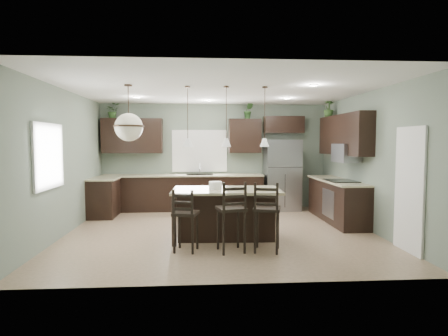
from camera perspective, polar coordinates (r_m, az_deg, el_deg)
ground at (r=7.57m, az=-0.56°, el=-9.70°), size 6.00×6.00×0.00m
pantry_door at (r=6.75m, az=26.40°, el=-2.99°), size 0.04×0.82×2.04m
window_back at (r=10.08m, az=-3.73°, el=2.61°), size 1.35×0.02×1.00m
window_left at (r=7.03m, az=-25.26°, el=1.64°), size 0.02×1.10×1.00m
left_return_cabs at (r=9.42m, az=-17.86°, el=-4.39°), size 0.60×0.90×0.90m
left_return_countertop at (r=9.36m, az=-17.81°, el=-1.54°), size 0.66×0.96×0.04m
back_lower_cabs at (r=9.89m, az=-6.31°, el=-3.83°), size 4.20×0.60×0.90m
back_countertop at (r=9.82m, az=-6.34°, el=-1.12°), size 4.20×0.66×0.04m
sink_inset at (r=9.81m, az=-3.71°, el=-1.02°), size 0.70×0.45×0.01m
faucet at (r=9.76m, az=-3.71°, el=-0.19°), size 0.02×0.02×0.28m
back_upper_left at (r=10.07m, az=-13.78°, el=4.78°), size 1.55×0.34×0.90m
back_upper_right at (r=9.99m, az=3.18°, el=4.90°), size 0.85×0.34×0.90m
fridge_header at (r=10.18m, az=9.10°, el=6.53°), size 1.05×0.34×0.45m
right_lower_cabs at (r=8.89m, az=16.82°, el=-4.86°), size 0.60×2.35×0.90m
right_countertop at (r=8.82m, az=16.76°, el=-1.85°), size 0.66×2.35×0.04m
cooktop at (r=8.56m, az=17.41°, el=-1.86°), size 0.58×0.75×0.02m
wall_oven_front at (r=8.53m, az=15.55°, el=-5.20°), size 0.01×0.72×0.60m
right_upper_cabs at (r=8.83m, az=17.81°, el=4.83°), size 0.34×2.35×0.90m
microwave at (r=8.56m, az=18.12°, el=2.18°), size 0.40×0.75×0.40m
refrigerator at (r=9.98m, az=8.82°, el=-1.03°), size 0.90×0.74×1.85m
kitchen_island at (r=6.96m, az=0.35°, el=-7.01°), size 2.01×1.19×0.92m
serving_dish at (r=6.87m, az=-1.32°, el=-2.66°), size 0.24×0.24×0.14m
bar_stool_left at (r=6.18m, az=-5.84°, el=-7.92°), size 0.46×0.46×1.04m
bar_stool_center at (r=6.12m, az=1.08°, el=-7.40°), size 0.51×0.51×1.16m
bar_stool_right at (r=6.18m, az=6.55°, el=-7.36°), size 0.52×0.52×1.15m
pendant_left at (r=6.86m, az=-5.56°, el=7.81°), size 0.17×0.17×1.10m
pendant_center at (r=6.85m, az=0.35°, el=7.83°), size 0.17×0.17×1.10m
pendant_right at (r=6.91m, az=6.22°, el=7.78°), size 0.17×0.17×1.10m
chandelier at (r=6.86m, az=-14.34°, el=8.13°), size 0.54×0.54×1.00m
plant_back_left at (r=10.16m, az=-16.59°, el=8.35°), size 0.44×0.42×0.38m
plant_back_right at (r=10.01m, az=3.75°, el=8.75°), size 0.25×0.20×0.45m
plant_right_wall at (r=9.75m, az=15.65°, el=8.75°), size 0.30×0.30×0.45m
room_shell at (r=7.35m, az=-0.57°, el=3.27°), size 6.00×6.00×6.00m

